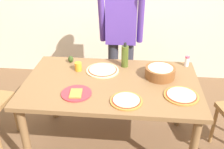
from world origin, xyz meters
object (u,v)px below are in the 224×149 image
object	(u,v)px
pizza_raw_on_board	(103,70)
pizza_second_cooked	(126,101)
person_cook	(121,35)
olive_oil_bottle	(125,56)
popcorn_bowl	(160,71)
cup_orange	(78,66)
plate_with_slice	(76,93)
dining_table	(111,90)
pizza_cooked_on_tray	(181,95)
avocado	(71,59)
salt_shaker	(187,61)

from	to	relation	value
pizza_raw_on_board	pizza_second_cooked	xyz separation A→B (m)	(0.26, -0.50, -0.00)
person_cook	olive_oil_bottle	world-z (taller)	person_cook
popcorn_bowl	cup_orange	size ratio (longest dim) A/B	3.29
pizza_second_cooked	popcorn_bowl	bearing A→B (deg)	55.96
plate_with_slice	olive_oil_bottle	world-z (taller)	olive_oil_bottle
dining_table	cup_orange	distance (m)	0.42
pizza_raw_on_board	popcorn_bowl	size ratio (longest dim) A/B	1.15
dining_table	person_cook	world-z (taller)	person_cook
pizza_cooked_on_tray	avocado	size ratio (longest dim) A/B	4.16
dining_table	pizza_cooked_on_tray	size ratio (longest dim) A/B	5.50
pizza_cooked_on_tray	cup_orange	xyz separation A→B (m)	(-0.95, 0.37, 0.03)
pizza_cooked_on_tray	plate_with_slice	distance (m)	0.88
pizza_second_cooked	olive_oil_bottle	size ratio (longest dim) A/B	1.04
pizza_second_cooked	salt_shaker	bearing A→B (deg)	50.10
pizza_cooked_on_tray	salt_shaker	world-z (taller)	salt_shaker
popcorn_bowl	olive_oil_bottle	bearing A→B (deg)	150.98
person_cook	plate_with_slice	distance (m)	1.05
dining_table	pizza_second_cooked	distance (m)	0.35
person_cook	cup_orange	size ratio (longest dim) A/B	19.06
plate_with_slice	pizza_second_cooked	bearing A→B (deg)	-9.12
salt_shaker	avocado	size ratio (longest dim) A/B	1.51
plate_with_slice	salt_shaker	distance (m)	1.19
pizza_raw_on_board	plate_with_slice	bearing A→B (deg)	-111.24
dining_table	plate_with_slice	xyz separation A→B (m)	(-0.28, -0.23, 0.10)
plate_with_slice	avocado	world-z (taller)	avocado
salt_shaker	olive_oil_bottle	bearing A→B (deg)	-173.66
person_cook	pizza_second_cooked	world-z (taller)	person_cook
dining_table	pizza_raw_on_board	world-z (taller)	pizza_raw_on_board
pizza_second_cooked	avocado	size ratio (longest dim) A/B	3.80
pizza_second_cooked	salt_shaker	xyz separation A→B (m)	(0.58, 0.69, 0.04)
cup_orange	salt_shaker	distance (m)	1.10
salt_shaker	pizza_cooked_on_tray	bearing A→B (deg)	-102.33
cup_orange	dining_table	bearing A→B (deg)	-29.05
dining_table	cup_orange	xyz separation A→B (m)	(-0.35, 0.19, 0.13)
pizza_second_cooked	cup_orange	size ratio (longest dim) A/B	3.13
plate_with_slice	olive_oil_bottle	bearing A→B (deg)	55.73
pizza_cooked_on_tray	cup_orange	bearing A→B (deg)	158.68
plate_with_slice	avocado	distance (m)	0.62
pizza_raw_on_board	pizza_second_cooked	distance (m)	0.56
person_cook	pizza_second_cooked	bearing A→B (deg)	-83.84
salt_shaker	cup_orange	bearing A→B (deg)	-169.38
plate_with_slice	avocado	xyz separation A→B (m)	(-0.19, 0.59, 0.03)
olive_oil_bottle	avocado	size ratio (longest dim) A/B	3.66
olive_oil_bottle	salt_shaker	distance (m)	0.63
olive_oil_bottle	cup_orange	size ratio (longest dim) A/B	3.01
popcorn_bowl	salt_shaker	size ratio (longest dim) A/B	2.64
pizza_raw_on_board	cup_orange	size ratio (longest dim) A/B	3.77
pizza_second_cooked	cup_orange	xyz separation A→B (m)	(-0.50, 0.49, 0.03)
person_cook	pizza_second_cooked	size ratio (longest dim) A/B	6.08
dining_table	pizza_second_cooked	size ratio (longest dim) A/B	6.01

